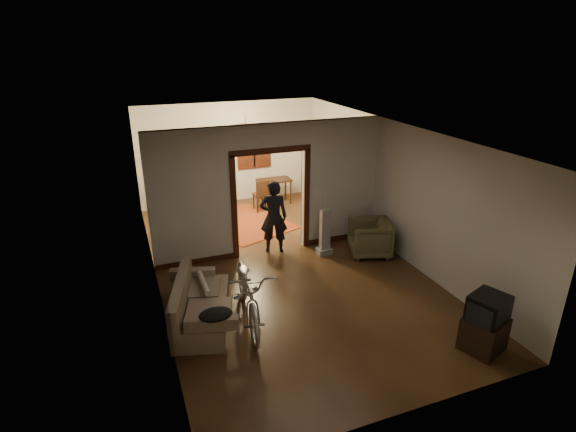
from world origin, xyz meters
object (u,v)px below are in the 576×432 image
armchair (370,238)px  person (274,217)px  sofa (201,300)px  desk (274,192)px  bicycle (248,291)px  locker (190,181)px

armchair → person: person is taller
sofa → person: 2.89m
desk → bicycle: bearing=-110.7°
armchair → person: 2.11m
bicycle → desk: size_ratio=2.21×
sofa → locker: bearing=98.2°
sofa → bicycle: (0.73, -0.24, 0.14)m
sofa → bicycle: bearing=-2.3°
bicycle → sofa: bearing=169.2°
armchair → desk: size_ratio=0.91×
bicycle → desk: 5.70m
sofa → locker: size_ratio=1.10×
bicycle → locker: size_ratio=1.28×
bicycle → locker: bearing=97.5°
sofa → bicycle: bicycle is taller
sofa → bicycle: 0.78m
bicycle → desk: bicycle is taller
locker → desk: locker is taller
armchair → locker: bearing=-124.5°
sofa → person: person is taller
person → locker: 3.47m
bicycle → person: size_ratio=1.27×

